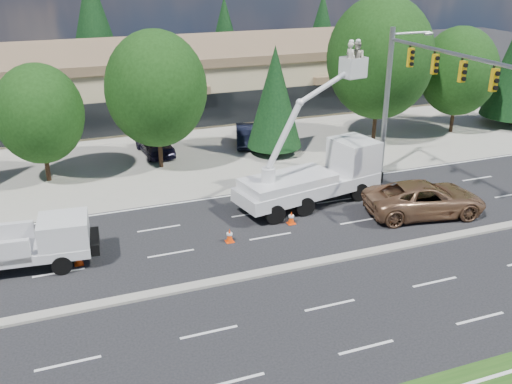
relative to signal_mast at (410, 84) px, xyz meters
name	(u,v)px	position (x,y,z in m)	size (l,w,h in m)	color
ground	(297,267)	(-10.03, -7.04, -6.06)	(140.00, 140.00, 0.00)	black
concrete_apron	(187,140)	(-10.03, 12.96, -6.05)	(140.00, 22.00, 0.01)	gray
road_median	(297,266)	(-10.03, -7.04, -6.00)	(120.00, 0.55, 0.12)	gray
strip_mall	(158,78)	(-10.03, 22.93, -3.23)	(50.40, 15.40, 5.50)	tan
tree_front_c	(39,114)	(-20.03, 7.96, -1.84)	(5.19, 5.19, 7.20)	#332114
tree_front_d	(156,89)	(-13.03, 7.96, -0.90)	(6.35, 6.35, 8.81)	#332114
tree_front_e	(275,97)	(-5.03, 7.96, -2.06)	(3.78, 3.78, 7.45)	#332114
tree_front_f	(380,58)	(2.97, 7.96, 0.07)	(7.54, 7.54, 10.46)	#332114
tree_front_g	(459,71)	(9.97, 7.96, -1.33)	(5.82, 5.82, 8.07)	#332114
tree_back_b	(93,23)	(-14.03, 34.96, 0.34)	(6.05, 6.05, 11.92)	#332114
tree_back_c	(225,34)	(-0.03, 34.96, -1.38)	(4.42, 4.42, 8.71)	#332114
tree_back_d	(322,29)	(11.97, 34.96, -1.27)	(4.52, 4.52, 8.92)	#332114
signal_mast	(410,84)	(0.00, 0.00, 0.00)	(2.76, 10.16, 9.00)	gray
utility_pickup	(33,248)	(-20.97, -2.89, -5.14)	(5.97, 2.71, 2.22)	silver
bucket_truck	(321,169)	(-5.78, -0.69, -4.15)	(8.76, 4.11, 8.80)	silver
traffic_cone_a	(78,258)	(-19.13, -3.37, -5.72)	(0.40, 0.40, 0.70)	#F53E07
traffic_cone_b	(230,235)	(-12.09, -3.66, -5.72)	(0.40, 0.40, 0.70)	#F53E07
traffic_cone_c	(291,218)	(-8.48, -2.87, -5.72)	(0.40, 0.40, 0.70)	#F53E07
traffic_cone_d	(395,203)	(-2.42, -3.12, -5.72)	(0.40, 0.40, 0.70)	#F53E07
minivan	(425,199)	(-1.34, -4.24, -5.16)	(2.96, 6.42, 1.79)	#906545
parked_car_west	(154,143)	(-12.89, 10.80, -5.26)	(1.88, 4.68, 1.59)	black
parked_car_east	(246,135)	(-6.18, 10.54, -5.37)	(1.46, 4.18, 1.38)	black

